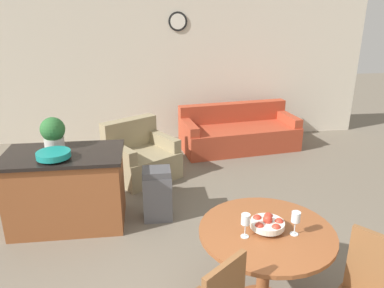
{
  "coord_description": "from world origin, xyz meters",
  "views": [
    {
      "loc": [
        -0.22,
        -1.69,
        2.45
      ],
      "look_at": [
        0.28,
        2.28,
        0.97
      ],
      "focal_mm": 35.0,
      "sensor_mm": 36.0,
      "label": 1
    }
  ],
  "objects_px": {
    "wine_glass_left": "(246,220)",
    "fruit_bowl": "(268,224)",
    "dining_table": "(265,249)",
    "trash_bin": "(157,194)",
    "teal_bowl": "(54,155)",
    "armchair": "(140,158)",
    "kitchen_island": "(67,189)",
    "couch": "(238,133)",
    "wine_glass_right": "(296,218)",
    "potted_plant": "(53,132)"
  },
  "relations": [
    {
      "from": "dining_table",
      "to": "trash_bin",
      "type": "distance_m",
      "value": 1.8
    },
    {
      "from": "trash_bin",
      "to": "armchair",
      "type": "height_order",
      "value": "armchair"
    },
    {
      "from": "kitchen_island",
      "to": "trash_bin",
      "type": "relative_size",
      "value": 2.04
    },
    {
      "from": "kitchen_island",
      "to": "potted_plant",
      "type": "bearing_deg",
      "value": 120.62
    },
    {
      "from": "dining_table",
      "to": "wine_glass_right",
      "type": "distance_m",
      "value": 0.38
    },
    {
      "from": "dining_table",
      "to": "trash_bin",
      "type": "relative_size",
      "value": 1.67
    },
    {
      "from": "dining_table",
      "to": "kitchen_island",
      "type": "relative_size",
      "value": 0.82
    },
    {
      "from": "teal_bowl",
      "to": "potted_plant",
      "type": "distance_m",
      "value": 0.42
    },
    {
      "from": "wine_glass_left",
      "to": "trash_bin",
      "type": "xyz_separation_m",
      "value": [
        -0.63,
        1.65,
        -0.6
      ]
    },
    {
      "from": "fruit_bowl",
      "to": "trash_bin",
      "type": "xyz_separation_m",
      "value": [
        -0.83,
        1.58,
        -0.51
      ]
    },
    {
      "from": "fruit_bowl",
      "to": "kitchen_island",
      "type": "distance_m",
      "value": 2.48
    },
    {
      "from": "kitchen_island",
      "to": "armchair",
      "type": "distance_m",
      "value": 1.53
    },
    {
      "from": "wine_glass_right",
      "to": "fruit_bowl",
      "type": "bearing_deg",
      "value": 156.12
    },
    {
      "from": "fruit_bowl",
      "to": "kitchen_island",
      "type": "xyz_separation_m",
      "value": [
        -1.87,
        1.59,
        -0.38
      ]
    },
    {
      "from": "wine_glass_right",
      "to": "dining_table",
      "type": "bearing_deg",
      "value": 156.61
    },
    {
      "from": "dining_table",
      "to": "fruit_bowl",
      "type": "xyz_separation_m",
      "value": [
        0.0,
        0.0,
        0.23
      ]
    },
    {
      "from": "wine_glass_right",
      "to": "trash_bin",
      "type": "relative_size",
      "value": 0.3
    },
    {
      "from": "wine_glass_right",
      "to": "armchair",
      "type": "bearing_deg",
      "value": 112.63
    },
    {
      "from": "wine_glass_right",
      "to": "potted_plant",
      "type": "relative_size",
      "value": 0.55
    },
    {
      "from": "teal_bowl",
      "to": "armchair",
      "type": "relative_size",
      "value": 0.29
    },
    {
      "from": "potted_plant",
      "to": "trash_bin",
      "type": "distance_m",
      "value": 1.41
    },
    {
      "from": "kitchen_island",
      "to": "potted_plant",
      "type": "height_order",
      "value": "potted_plant"
    },
    {
      "from": "dining_table",
      "to": "fruit_bowl",
      "type": "relative_size",
      "value": 4.03
    },
    {
      "from": "dining_table",
      "to": "fruit_bowl",
      "type": "distance_m",
      "value": 0.23
    },
    {
      "from": "wine_glass_left",
      "to": "trash_bin",
      "type": "relative_size",
      "value": 0.3
    },
    {
      "from": "armchair",
      "to": "trash_bin",
      "type": "bearing_deg",
      "value": -113.2
    },
    {
      "from": "dining_table",
      "to": "potted_plant",
      "type": "relative_size",
      "value": 3.02
    },
    {
      "from": "teal_bowl",
      "to": "armchair",
      "type": "bearing_deg",
      "value": 58.53
    },
    {
      "from": "kitchen_island",
      "to": "trash_bin",
      "type": "bearing_deg",
      "value": -0.52
    },
    {
      "from": "kitchen_island",
      "to": "teal_bowl",
      "type": "height_order",
      "value": "teal_bowl"
    },
    {
      "from": "wine_glass_right",
      "to": "teal_bowl",
      "type": "distance_m",
      "value": 2.59
    },
    {
      "from": "wine_glass_left",
      "to": "teal_bowl",
      "type": "xyz_separation_m",
      "value": [
        -1.72,
        1.48,
        0.04
      ]
    },
    {
      "from": "wine_glass_left",
      "to": "trash_bin",
      "type": "bearing_deg",
      "value": 110.84
    },
    {
      "from": "fruit_bowl",
      "to": "teal_bowl",
      "type": "xyz_separation_m",
      "value": [
        -1.92,
        1.41,
        0.12
      ]
    },
    {
      "from": "fruit_bowl",
      "to": "potted_plant",
      "type": "relative_size",
      "value": 0.75
    },
    {
      "from": "armchair",
      "to": "dining_table",
      "type": "bearing_deg",
      "value": -102.61
    },
    {
      "from": "dining_table",
      "to": "armchair",
      "type": "distance_m",
      "value": 3.06
    },
    {
      "from": "dining_table",
      "to": "couch",
      "type": "xyz_separation_m",
      "value": [
        0.74,
        3.86,
        -0.33
      ]
    },
    {
      "from": "potted_plant",
      "to": "trash_bin",
      "type": "bearing_deg",
      "value": -10.79
    },
    {
      "from": "fruit_bowl",
      "to": "wine_glass_right",
      "type": "distance_m",
      "value": 0.23
    },
    {
      "from": "wine_glass_left",
      "to": "fruit_bowl",
      "type": "bearing_deg",
      "value": 18.78
    },
    {
      "from": "dining_table",
      "to": "trash_bin",
      "type": "bearing_deg",
      "value": 117.6
    },
    {
      "from": "trash_bin",
      "to": "wine_glass_left",
      "type": "bearing_deg",
      "value": -69.16
    },
    {
      "from": "teal_bowl",
      "to": "couch",
      "type": "xyz_separation_m",
      "value": [
        2.66,
        2.44,
        -0.68
      ]
    },
    {
      "from": "dining_table",
      "to": "fruit_bowl",
      "type": "bearing_deg",
      "value": 34.68
    },
    {
      "from": "fruit_bowl",
      "to": "armchair",
      "type": "relative_size",
      "value": 0.22
    },
    {
      "from": "kitchen_island",
      "to": "potted_plant",
      "type": "relative_size",
      "value": 3.69
    },
    {
      "from": "fruit_bowl",
      "to": "trash_bin",
      "type": "bearing_deg",
      "value": 117.67
    },
    {
      "from": "fruit_bowl",
      "to": "teal_bowl",
      "type": "relative_size",
      "value": 0.75
    },
    {
      "from": "fruit_bowl",
      "to": "kitchen_island",
      "type": "height_order",
      "value": "fruit_bowl"
    }
  ]
}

